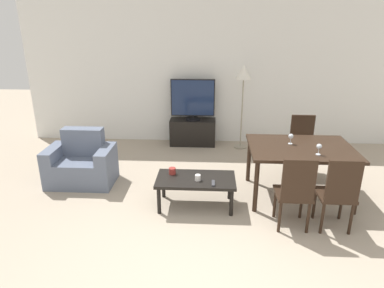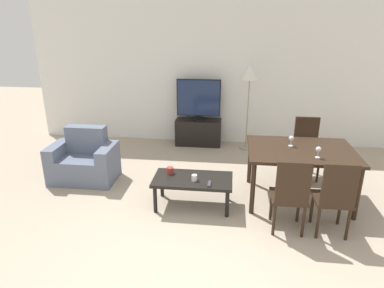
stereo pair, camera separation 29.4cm
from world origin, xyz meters
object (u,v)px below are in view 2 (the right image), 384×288
dining_chair_near_right (335,196)px  floor_lamp (250,78)px  dining_chair_near (290,193)px  remote_primary (209,184)px  tv (199,100)px  dining_table (301,155)px  wine_glass_left (318,150)px  coffee_table (193,182)px  tv_stand (198,132)px  armchair (84,162)px  cup_colored_far (194,178)px  wine_glass_center (291,139)px  cup_white_near (170,170)px  dining_chair_far (306,145)px

dining_chair_near_right → floor_lamp: floor_lamp is taller
dining_chair_near → remote_primary: dining_chair_near is taller
tv → dining_table: 2.57m
wine_glass_left → coffee_table: bearing=-177.3°
tv_stand → dining_table: 2.59m
armchair → cup_colored_far: armchair is taller
dining_chair_near_right → wine_glass_left: size_ratio=6.36×
tv → dining_chair_near_right: size_ratio=0.90×
floor_lamp → wine_glass_left: bearing=-70.3°
coffee_table → wine_glass_center: (1.28, 0.46, 0.48)m
dining_chair_near_right → wine_glass_center: (-0.37, 0.92, 0.33)m
armchair → cup_white_near: bearing=-19.1°
cup_white_near → floor_lamp: bearing=63.2°
dining_chair_near_right → dining_table: bearing=106.4°
tv → dining_chair_far: size_ratio=0.90×
armchair → wine_glass_center: bearing=-2.9°
coffee_table → cup_colored_far: size_ratio=13.17×
wine_glass_center → coffee_table: bearing=-160.3°
coffee_table → floor_lamp: (0.76, 2.25, 0.99)m
remote_primary → coffee_table: bearing=145.6°
dining_chair_far → dining_chair_near_right: same height
dining_chair_near → wine_glass_center: (0.12, 0.92, 0.33)m
dining_chair_near_right → floor_lamp: 2.98m
tv → dining_chair_near: 3.16m
dining_chair_near → dining_chair_near_right: 0.48m
dining_chair_near_right → tv: bearing=122.5°
remote_primary → cup_white_near: cup_white_near is taller
floor_lamp → cup_colored_far: 2.59m
dining_chair_near → floor_lamp: floor_lamp is taller
armchair → dining_chair_near: (2.91, -1.08, 0.21)m
dining_chair_near_right → wine_glass_left: bearing=100.4°
dining_chair_near_right → cup_colored_far: (-1.61, 0.40, -0.06)m
coffee_table → dining_chair_near_right: dining_chair_near_right is taller
coffee_table → dining_chair_near: bearing=-22.0°
armchair → dining_table: bearing=-4.6°
floor_lamp → remote_primary: bearing=-102.6°
dining_table → dining_chair_near_right: bearing=-73.6°
dining_table → dining_chair_far: 0.87m
remote_primary → wine_glass_center: size_ratio=1.03×
dining_table → remote_primary: dining_table is taller
coffee_table → remote_primary: 0.28m
tv → coffee_table: (0.17, -2.37, -0.55)m
cup_white_near → dining_chair_far: bearing=28.4°
armchair → cup_colored_far: 1.90m
remote_primary → dining_chair_far: bearing=43.2°
dining_chair_far → wine_glass_left: dining_chair_far is taller
dining_chair_far → cup_colored_far: 2.03m
tv → wine_glass_center: (1.44, -1.92, -0.06)m
armchair → dining_chair_near: size_ratio=1.05×
wine_glass_left → dining_table: bearing=117.0°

